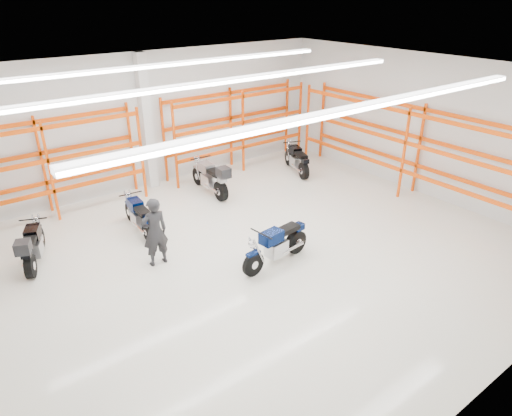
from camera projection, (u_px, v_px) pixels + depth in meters
ground at (252, 254)px, 11.90m from camera, size 14.00×14.00×0.00m
room_shell at (250, 132)px, 10.49m from camera, size 14.02×12.02×4.51m
motorcycle_main at (278, 245)px, 11.37m from camera, size 2.15×0.71×1.06m
motorcycle_back_a at (32, 247)px, 11.21m from camera, size 1.06×2.01×1.08m
motorcycle_back_b at (139, 217)px, 12.83m from camera, size 0.67×2.02×0.99m
motorcycle_back_c at (212, 178)px, 15.14m from camera, size 0.75×2.35×1.20m
motorcycle_back_d at (297, 160)px, 16.98m from camera, size 0.98×2.04×1.04m
standing_man at (155, 232)px, 11.13m from camera, size 0.67×0.45×1.79m
structural_column at (147, 123)px, 15.10m from camera, size 0.32×0.32×4.50m
pallet_racking_back_left at (45, 160)px, 13.20m from camera, size 5.67×0.87×3.00m
pallet_racking_back_right at (237, 122)px, 16.91m from camera, size 5.67×0.87×3.00m
pallet_racking_side at (413, 142)px, 14.64m from camera, size 0.87×9.07×3.00m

